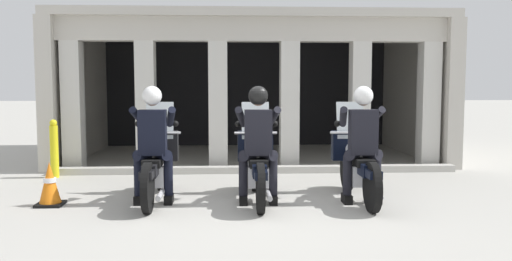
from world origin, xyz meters
The scene contains 11 objects.
ground_plane centered at (0.00, 3.00, 0.00)m, with size 80.00×80.00×0.00m, color #A8A59E.
station_building centered at (0.09, 5.10, 1.86)m, with size 7.83×4.51×3.00m.
kerb_strip centered at (0.09, 2.45, 0.06)m, with size 7.33×0.24×0.12m, color #B7B5AD.
motorcycle_left centered at (-1.40, 0.35, 0.50)m, with size 0.62×2.04×1.35m.
police_officer_left centered at (-1.40, 0.07, 0.94)m, with size 0.63×0.61×1.58m.
motorcycle_center centered at (0.00, 0.26, 0.50)m, with size 0.62×2.04×1.35m.
police_officer_center centered at (0.00, -0.02, 0.94)m, with size 0.63×0.61×1.58m.
motorcycle_right centered at (1.40, 0.25, 0.50)m, with size 0.62×2.04×1.35m.
police_officer_right centered at (1.40, -0.04, 0.94)m, with size 0.63×0.61×1.58m.
traffic_cone_flank centered at (-2.76, 0.02, 0.29)m, with size 0.34×0.34×0.59m.
bollard_kerbside centered at (-3.39, 2.16, 0.50)m, with size 0.14×0.14×1.01m.
Camera 1 is at (-0.39, -7.00, 1.62)m, focal length 37.04 mm.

